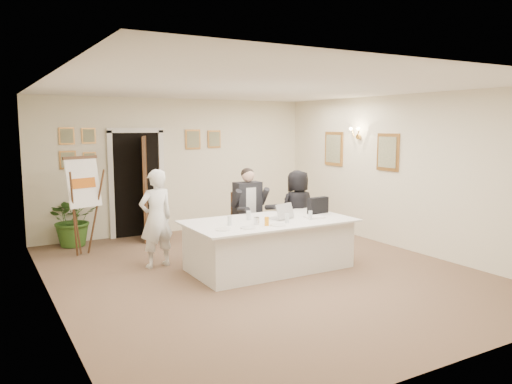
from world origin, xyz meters
The scene contains 28 objects.
floor centered at (0.00, 0.00, 0.00)m, with size 7.00×7.00×0.00m, color brown.
ceiling centered at (0.00, 0.00, 2.80)m, with size 6.00×7.00×0.02m, color white.
wall_back centered at (0.00, 3.50, 1.40)m, with size 6.00×0.10×2.80m, color beige.
wall_front centered at (0.00, -3.50, 1.40)m, with size 6.00×0.10×2.80m, color beige.
wall_left centered at (-3.00, 0.00, 1.40)m, with size 0.10×7.00×2.80m, color beige.
wall_right centered at (3.00, 0.00, 1.40)m, with size 0.10×7.00×2.80m, color beige.
doorway centered at (-0.88, 3.32, 1.04)m, with size 1.14×0.86×2.20m.
pictures_back_wall centered at (-0.80, 3.47, 1.85)m, with size 3.40×0.06×0.80m, color #B87F3F, non-canonical shape.
pictures_right_wall centered at (2.97, 1.20, 1.75)m, with size 0.06×2.20×0.80m, color #B87F3F, non-canonical shape.
wall_sconce centered at (2.90, 1.20, 2.10)m, with size 0.20×0.30×0.24m, color #B6893A, non-canonical shape.
conference_table centered at (0.20, 0.09, 0.39)m, with size 2.61×1.39×0.78m.
seated_man centered at (0.45, 1.20, 0.76)m, with size 0.65×0.69×1.52m, color black, non-canonical shape.
flip_chart centered at (-2.20, 2.36, 0.78)m, with size 0.61×0.46×1.69m.
standing_man centered at (-1.31, 1.07, 0.78)m, with size 0.57×0.38×1.57m, color silver.
standing_woman centered at (1.30, 0.90, 0.73)m, with size 0.71×0.46×1.45m, color black.
potted_palm centered at (-2.19, 3.20, 0.53)m, with size 0.95×0.82×1.05m, color #315A1E.
laptop centered at (0.43, 0.14, 0.91)m, with size 0.37×0.38×0.28m, color #B7BABC, non-canonical shape.
laptop_bag centered at (1.23, 0.21, 0.91)m, with size 0.39×0.11×0.27m, color black.
paper_stack centered at (0.92, -0.11, 0.79)m, with size 0.29×0.21×0.03m, color white.
plate_left centered at (-0.75, -0.20, 0.78)m, with size 0.24×0.24×0.01m, color white.
plate_mid centered at (-0.39, -0.28, 0.78)m, with size 0.23×0.23×0.01m, color white.
plate_near centered at (0.10, -0.32, 0.78)m, with size 0.23×0.23×0.01m, color white.
glass_a centered at (-0.52, 0.05, 0.84)m, with size 0.07×0.07×0.14m, color silver.
glass_b centered at (0.33, -0.22, 0.84)m, with size 0.07×0.07×0.14m, color silver.
glass_c centered at (0.79, -0.18, 0.84)m, with size 0.06×0.06×0.14m, color silver.
glass_d centered at (-0.06, 0.29, 0.84)m, with size 0.07×0.07×0.14m, color silver.
oj_glass centered at (-0.06, -0.25, 0.84)m, with size 0.07×0.07×0.13m, color orange.
steel_jug centered at (-0.14, -0.10, 0.83)m, with size 0.09×0.09×0.11m, color silver.
Camera 1 is at (-3.80, -6.46, 2.25)m, focal length 35.00 mm.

